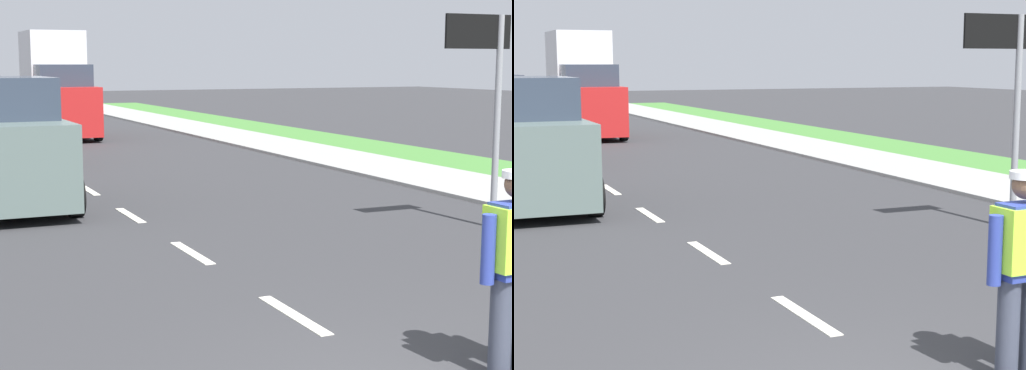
% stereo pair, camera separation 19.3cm
% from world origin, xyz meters
% --- Properties ---
extents(ground_plane, '(96.00, 96.00, 0.00)m').
position_xyz_m(ground_plane, '(0.00, 21.00, 0.00)').
color(ground_plane, '#333335').
extents(sidewalk_right, '(2.40, 72.00, 0.14)m').
position_xyz_m(sidewalk_right, '(7.20, 10.00, 0.00)').
color(sidewalk_right, '#9E9E99').
rests_on(sidewalk_right, ground).
extents(lane_direction_sign, '(1.16, 0.11, 3.20)m').
position_xyz_m(lane_direction_sign, '(4.56, 5.47, 2.41)').
color(lane_direction_sign, gray).
rests_on(lane_direction_sign, ground).
extents(delivery_truck, '(2.16, 4.60, 3.54)m').
position_xyz_m(delivery_truck, '(1.71, 23.68, 1.61)').
color(delivery_truck, red).
rests_on(delivery_truck, ground).
extents(car_oncoming_lead, '(2.08, 4.01, 2.26)m').
position_xyz_m(car_oncoming_lead, '(-1.77, 10.24, 1.05)').
color(car_oncoming_lead, slate).
rests_on(car_oncoming_lead, ground).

